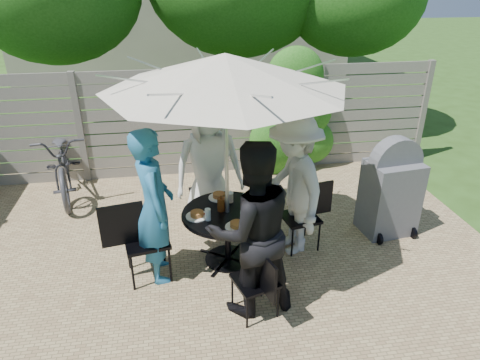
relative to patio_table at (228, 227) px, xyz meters
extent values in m
plane|color=#2A4716|center=(-0.05, -0.37, -0.48)|extent=(60.00, 60.00, 0.00)
cube|color=tan|center=(-0.05, 0.13, -0.47)|extent=(7.00, 6.00, 0.02)
cube|color=gray|center=(-0.05, 2.63, 0.44)|extent=(8.00, 0.10, 1.85)
ellipsoid|color=#1B5C15|center=(1.35, 2.48, 0.42)|extent=(1.20, 0.70, 1.80)
cylinder|color=black|center=(0.00, 0.00, 0.19)|extent=(1.21, 1.21, 0.03)
cylinder|color=black|center=(0.00, 0.00, -0.14)|extent=(0.08, 0.08, 0.68)
cylinder|color=black|center=(0.00, 0.00, -0.46)|extent=(0.56, 0.56, 0.04)
cylinder|color=silver|center=(0.00, 0.00, 0.70)|extent=(0.05, 0.05, 2.36)
cone|color=beige|center=(0.00, 0.00, 1.83)|extent=(2.94, 2.94, 0.36)
cube|color=black|center=(-0.15, 0.94, -0.02)|extent=(0.51, 0.51, 0.04)
cube|color=black|center=(-0.18, 1.16, 0.23)|extent=(0.09, 0.45, 0.46)
imported|color=white|center=(-0.13, 0.82, 0.44)|extent=(0.99, 0.73, 1.85)
cube|color=black|center=(-0.94, -0.15, 0.01)|extent=(0.56, 0.56, 0.04)
cube|color=black|center=(-1.17, -0.19, 0.27)|extent=(0.48, 0.12, 0.49)
imported|color=#226896|center=(-0.82, -0.13, 0.42)|extent=(0.53, 0.72, 1.81)
cube|color=black|center=(0.15, -0.94, -0.07)|extent=(0.50, 0.50, 0.03)
cube|color=black|center=(0.21, -1.13, 0.15)|extent=(0.14, 0.39, 0.41)
imported|color=black|center=(0.13, -0.82, 0.45)|extent=(1.01, 0.84, 1.87)
cube|color=black|center=(0.94, 0.15, -0.05)|extent=(0.49, 0.49, 0.03)
cube|color=black|center=(1.15, 0.19, 0.19)|extent=(0.42, 0.10, 0.44)
imported|color=beige|center=(0.82, 0.13, 0.42)|extent=(0.84, 1.25, 1.80)
cylinder|color=white|center=(-0.06, 0.36, 0.22)|extent=(0.26, 0.26, 0.01)
cylinder|color=#9A5E2D|center=(-0.06, 0.36, 0.25)|extent=(0.15, 0.15, 0.05)
cylinder|color=white|center=(-0.36, -0.06, 0.22)|extent=(0.26, 0.26, 0.01)
cylinder|color=#9A5E2D|center=(-0.36, -0.06, 0.25)|extent=(0.15, 0.15, 0.05)
cylinder|color=white|center=(0.06, -0.36, 0.22)|extent=(0.26, 0.26, 0.01)
cylinder|color=#9A5E2D|center=(0.06, -0.36, 0.25)|extent=(0.15, 0.15, 0.05)
cylinder|color=white|center=(0.36, 0.06, 0.22)|extent=(0.26, 0.26, 0.01)
cylinder|color=#9A5E2D|center=(0.36, 0.06, 0.25)|extent=(0.15, 0.15, 0.05)
cylinder|color=silver|center=(-0.24, -0.14, 0.28)|extent=(0.07, 0.07, 0.14)
cylinder|color=silver|center=(0.14, -0.24, 0.28)|extent=(0.07, 0.07, 0.14)
cylinder|color=silver|center=(0.24, 0.14, 0.28)|extent=(0.07, 0.07, 0.14)
cylinder|color=#59280C|center=(-0.07, 0.04, 0.29)|extent=(0.09, 0.09, 0.16)
cylinder|color=#C6B293|center=(0.06, 0.23, 0.27)|extent=(0.08, 0.08, 0.12)
imported|color=#333338|center=(-2.29, 2.23, 0.06)|extent=(1.10, 2.15, 1.08)
cube|color=#595A5E|center=(2.21, 0.33, 0.03)|extent=(0.72, 0.59, 1.02)
cylinder|color=#595A5E|center=(2.21, 0.33, 0.54)|extent=(0.70, 0.28, 0.68)
camera|label=1|loc=(-0.54, -4.29, 2.71)|focal=32.00mm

